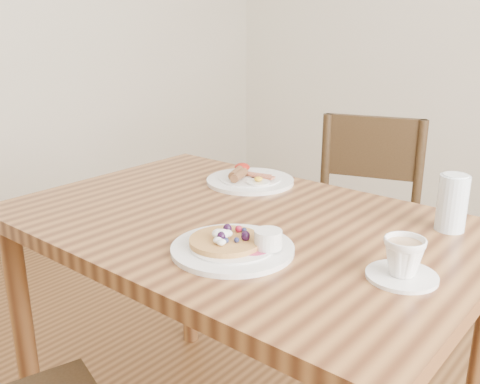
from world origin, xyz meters
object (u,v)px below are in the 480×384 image
Objects in this scene: dining_table at (240,254)px; breakfast_plate at (249,179)px; water_glass at (452,203)px; chair_far at (362,223)px; teacup_saucer at (403,261)px; pancake_plate at (235,245)px.

breakfast_plate is (-0.18, 0.26, 0.11)m from dining_table.
water_glass reaches higher than dining_table.
chair_far is 0.60m from breakfast_plate.
chair_far reaches higher than teacup_saucer.
teacup_saucer is at bearing 102.53° from chair_far.
dining_table is 4.44× the size of pancake_plate.
water_glass is at bearing 30.66° from dining_table.
teacup_saucer is (0.63, -0.31, 0.03)m from breakfast_plate.
dining_table is 0.23m from pancake_plate.
breakfast_plate is at bearing -179.92° from water_glass.
pancake_plate is at bearing -126.63° from water_glass.
dining_table is at bearing 74.80° from chair_far.
dining_table is 0.48m from teacup_saucer.
pancake_plate is (0.12, -0.17, 0.11)m from dining_table.
water_glass is (0.44, 0.26, 0.17)m from dining_table.
teacup_saucer is at bearing -26.26° from breakfast_plate.
pancake_plate is 1.93× the size of teacup_saucer.
dining_table is 1.36× the size of chair_far.
breakfast_plate is 1.93× the size of teacup_saucer.
chair_far is 1.02m from teacup_saucer.
dining_table is 0.80m from chair_far.
chair_far is at bearing 92.98° from dining_table.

